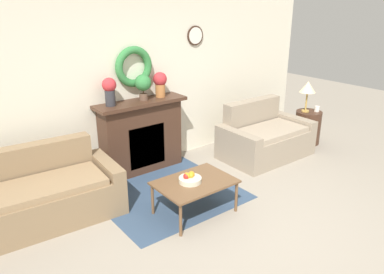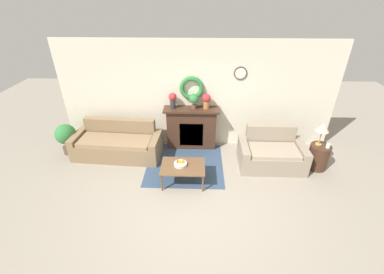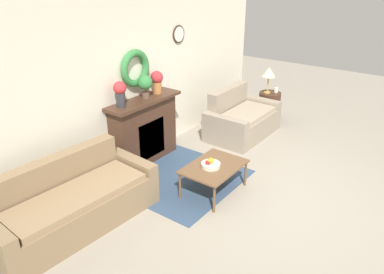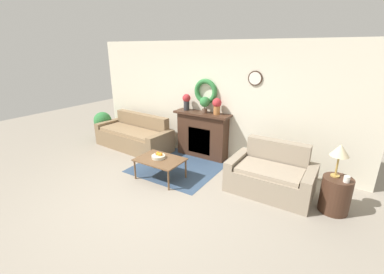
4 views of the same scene
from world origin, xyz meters
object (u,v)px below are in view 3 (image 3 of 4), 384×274
(couch_left, at_px, (73,203))
(loveseat_right, at_px, (241,119))
(potted_plant_on_mantel, at_px, (145,84))
(side_table_by_loveseat, at_px, (269,106))
(vase_on_mantel_right, at_px, (157,81))
(vase_on_mantel_left, at_px, (120,92))
(fireplace, at_px, (144,130))
(fruit_bowl, at_px, (210,164))
(coffee_table, at_px, (214,168))
(mug, at_px, (276,90))
(table_lamp, at_px, (269,73))

(couch_left, relative_size, loveseat_right, 1.46)
(potted_plant_on_mantel, bearing_deg, couch_left, -166.76)
(side_table_by_loveseat, height_order, vase_on_mantel_right, vase_on_mantel_right)
(couch_left, bearing_deg, loveseat_right, -0.97)
(couch_left, bearing_deg, vase_on_mantel_left, 22.42)
(couch_left, bearing_deg, fireplace, 17.78)
(side_table_by_loveseat, xyz_separation_m, vase_on_mantel_left, (-3.41, 0.85, 1.03))
(fruit_bowl, relative_size, side_table_by_loveseat, 0.46)
(coffee_table, height_order, mug, mug)
(couch_left, bearing_deg, potted_plant_on_mantel, 16.94)
(mug, height_order, potted_plant_on_mantel, potted_plant_on_mantel)
(fireplace, height_order, mug, fireplace)
(fruit_bowl, relative_size, vase_on_mantel_right, 0.74)
(couch_left, xyz_separation_m, coffee_table, (1.69, -1.01, 0.08))
(couch_left, distance_m, coffee_table, 1.97)
(couch_left, height_order, table_lamp, table_lamp)
(table_lamp, distance_m, mug, 0.43)
(vase_on_mantel_left, bearing_deg, potted_plant_on_mantel, -2.22)
(fireplace, height_order, potted_plant_on_mantel, potted_plant_on_mantel)
(coffee_table, distance_m, side_table_by_loveseat, 3.15)
(loveseat_right, distance_m, vase_on_mantel_left, 2.67)
(fireplace, bearing_deg, vase_on_mantel_left, 179.31)
(fireplace, relative_size, couch_left, 0.63)
(mug, bearing_deg, vase_on_mantel_right, 161.02)
(side_table_by_loveseat, distance_m, potted_plant_on_mantel, 3.19)
(potted_plant_on_mantel, bearing_deg, loveseat_right, -22.09)
(mug, bearing_deg, fireplace, 163.23)
(fruit_bowl, xyz_separation_m, vase_on_mantel_right, (0.55, 1.45, 0.84))
(couch_left, distance_m, loveseat_right, 3.73)
(fireplace, xyz_separation_m, table_lamp, (2.90, -0.80, 0.47))
(coffee_table, distance_m, mug, 3.25)
(fireplace, height_order, loveseat_right, fireplace)
(loveseat_right, bearing_deg, vase_on_mantel_right, 153.83)
(couch_left, xyz_separation_m, mug, (4.88, -0.47, 0.34))
(table_lamp, height_order, vase_on_mantel_left, vase_on_mantel_left)
(loveseat_right, height_order, side_table_by_loveseat, loveseat_right)
(table_lamp, height_order, mug, table_lamp)
(fruit_bowl, xyz_separation_m, side_table_by_loveseat, (3.14, 0.60, -0.17))
(table_lamp, bearing_deg, coffee_table, -167.53)
(table_lamp, bearing_deg, vase_on_mantel_left, 166.56)
(couch_left, distance_m, table_lamp, 4.79)
(vase_on_mantel_right, bearing_deg, side_table_by_loveseat, -18.10)
(vase_on_mantel_left, bearing_deg, table_lamp, -13.44)
(side_table_by_loveseat, height_order, potted_plant_on_mantel, potted_plant_on_mantel)
(fireplace, relative_size, potted_plant_on_mantel, 3.65)
(table_lamp, bearing_deg, vase_on_mantel_right, 162.46)
(side_table_by_loveseat, relative_size, vase_on_mantel_right, 1.60)
(mug, bearing_deg, loveseat_right, 172.08)
(coffee_table, relative_size, side_table_by_loveseat, 1.56)
(side_table_by_loveseat, bearing_deg, mug, -37.87)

